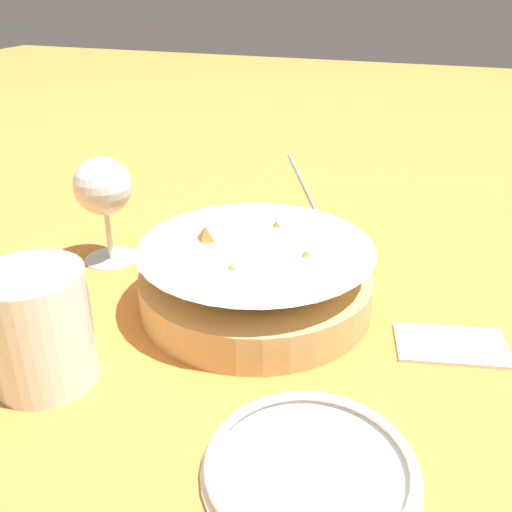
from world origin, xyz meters
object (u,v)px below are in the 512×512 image
at_px(food_basket, 256,279).
at_px(beer_mug, 38,331).
at_px(sauce_cup, 313,228).
at_px(wine_glass, 103,190).
at_px(side_plate, 310,467).

relative_size(food_basket, beer_mug, 1.90).
relative_size(food_basket, sauce_cup, 2.15).
bearing_deg(wine_glass, sauce_cup, -147.61).
bearing_deg(wine_glass, side_plate, 142.38).
distance_m(sauce_cup, side_plate, 0.43).
xyz_separation_m(food_basket, wine_glass, (0.22, -0.05, 0.06)).
bearing_deg(sauce_cup, beer_mug, 67.67).
relative_size(beer_mug, side_plate, 0.82).
distance_m(food_basket, beer_mug, 0.24).
height_order(sauce_cup, wine_glass, wine_glass).
distance_m(food_basket, sauce_cup, 0.20).
height_order(beer_mug, side_plate, beer_mug).
xyz_separation_m(food_basket, side_plate, (-0.12, 0.22, -0.03)).
height_order(wine_glass, beer_mug, wine_glass).
relative_size(sauce_cup, wine_glass, 0.87).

